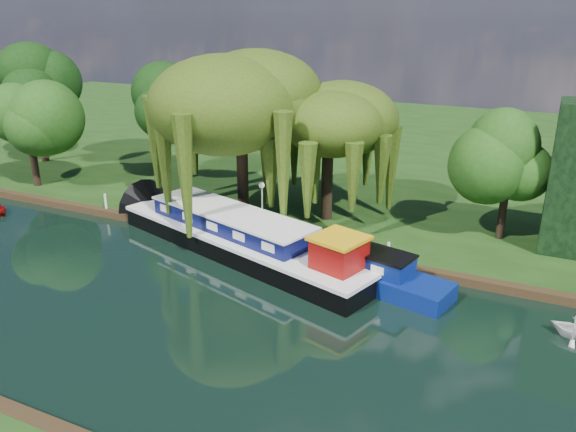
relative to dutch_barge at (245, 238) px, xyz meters
The scene contains 13 objects.
ground 7.08m from the dutch_barge, 100.61° to the right, with size 120.00×120.00×0.00m, color black.
far_bank 27.14m from the dutch_barge, 92.73° to the left, with size 120.00×52.00×0.45m, color black.
dutch_barge is the anchor object (origin of this frame).
narrowboat 4.80m from the dutch_barge, ahead, with size 13.70×5.34×1.98m.
white_cruiser 16.70m from the dutch_barge, ahead, with size 1.74×2.02×1.06m, color silver.
willow_left 8.21m from the dutch_barge, 120.18° to the left, with size 8.07×8.07×9.67m.
willow_right 8.22m from the dutch_barge, 67.68° to the left, with size 6.16×6.16×7.50m.
tree_far_left 20.31m from the dutch_barge, behind, with size 4.59×4.59×7.39m.
tree_far_back 26.79m from the dutch_barge, 160.31° to the left, with size 5.26×5.26×8.85m.
tree_far_mid 15.31m from the dutch_barge, 138.26° to the left, with size 4.87×4.87×7.97m.
tree_far_right 15.09m from the dutch_barge, 29.64° to the left, with size 3.88×3.88×6.34m.
lamppost 3.99m from the dutch_barge, 102.42° to the left, with size 0.36×0.36×2.56m.
mooring_posts 2.34m from the dutch_barge, 140.09° to the left, with size 19.16×0.16×1.00m.
Camera 1 is at (15.64, -18.00, 12.84)m, focal length 35.00 mm.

